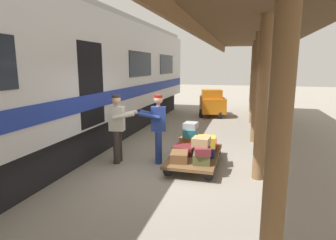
{
  "coord_description": "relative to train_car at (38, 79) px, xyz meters",
  "views": [
    {
      "loc": [
        -1.49,
        6.13,
        2.4
      ],
      "look_at": [
        0.22,
        -0.18,
        1.15
      ],
      "focal_mm": 30.49,
      "sensor_mm": 36.0,
      "label": 1
    }
  ],
  "objects": [
    {
      "name": "luggage_cart",
      "position": [
        -3.94,
        -0.48,
        -1.82
      ],
      "size": [
        1.13,
        2.18,
        0.28
      ],
      "color": "brown",
      "rests_on": "ground_plane"
    },
    {
      "name": "suitcase_olive_duffel",
      "position": [
        -4.19,
        0.12,
        -1.66
      ],
      "size": [
        0.42,
        0.52,
        0.23
      ],
      "primitive_type": "cube",
      "rotation": [
        0.0,
        0.0,
        0.12
      ],
      "color": "brown",
      "rests_on": "luggage_cart"
    },
    {
      "name": "suitcase_red_plastic",
      "position": [
        -4.19,
        -1.08,
        -1.68
      ],
      "size": [
        0.48,
        0.62,
        0.2
      ],
      "primitive_type": "cube",
      "rotation": [
        0.0,
        0.0,
        0.11
      ],
      "color": "#AD231E",
      "rests_on": "luggage_cart"
    },
    {
      "name": "suitcase_burgundy_valise",
      "position": [
        -4.2,
        0.11,
        -1.47
      ],
      "size": [
        0.45,
        0.62,
        0.16
      ],
      "primitive_type": "cube",
      "rotation": [
        0.0,
        0.0,
        0.22
      ],
      "color": "maroon",
      "rests_on": "suitcase_olive_duffel"
    },
    {
      "name": "suitcase_brown_leather",
      "position": [
        -3.68,
        0.12,
        -1.68
      ],
      "size": [
        0.45,
        0.57,
        0.21
      ],
      "primitive_type": "cube",
      "rotation": [
        0.0,
        0.0,
        0.15
      ],
      "color": "brown",
      "rests_on": "luggage_cart"
    },
    {
      "name": "ground_plane",
      "position": [
        -3.56,
        0.0,
        -2.06
      ],
      "size": [
        60.0,
        60.0,
        0.0
      ],
      "primitive_type": "plane",
      "color": "gray"
    },
    {
      "name": "train_car",
      "position": [
        0.0,
        0.0,
        0.0
      ],
      "size": [
        3.02,
        19.22,
        4.0
      ],
      "color": "#B7BABF",
      "rests_on": "ground_plane"
    },
    {
      "name": "suitcase_navy_fabric",
      "position": [
        -4.19,
        -0.48,
        -1.67
      ],
      "size": [
        0.48,
        0.6,
        0.22
      ],
      "primitive_type": "cube",
      "rotation": [
        0.0,
        0.0,
        0.06
      ],
      "color": "navy",
      "rests_on": "luggage_cart"
    },
    {
      "name": "suitcase_teal_softside",
      "position": [
        -3.69,
        -1.07,
        -1.4
      ],
      "size": [
        0.43,
        0.55,
        0.21
      ],
      "primitive_type": "cube",
      "rotation": [
        0.0,
        0.0,
        0.16
      ],
      "color": "#1E666B",
      "rests_on": "suitcase_orange_carryall"
    },
    {
      "name": "baggage_tug",
      "position": [
        -3.55,
        -7.51,
        -1.43
      ],
      "size": [
        1.46,
        1.91,
        1.3
      ],
      "color": "orange",
      "rests_on": "ground_plane"
    },
    {
      "name": "suitcase_orange_carryall",
      "position": [
        -3.68,
        -1.08,
        -1.64
      ],
      "size": [
        0.47,
        0.51,
        0.27
      ],
      "primitive_type": "cube",
      "rotation": [
        0.0,
        0.0,
        -0.12
      ],
      "color": "#CC6B23",
      "rests_on": "luggage_cart"
    },
    {
      "name": "suitcase_gray_aluminum",
      "position": [
        -3.71,
        -1.1,
        -1.21
      ],
      "size": [
        0.36,
        0.43,
        0.16
      ],
      "primitive_type": "cube",
      "rotation": [
        0.0,
        0.0,
        -0.08
      ],
      "color": "#9EA0A5",
      "rests_on": "suitcase_teal_softside"
    },
    {
      "name": "porter_by_door",
      "position": [
        -2.05,
        -0.18,
        -1.14
      ],
      "size": [
        0.7,
        0.48,
        1.7
      ],
      "color": "#332D28",
      "rests_on": "ground_plane"
    },
    {
      "name": "porter_in_overalls",
      "position": [
        -3.0,
        -0.44,
        -1.14
      ],
      "size": [
        0.72,
        0.54,
        1.7
      ],
      "color": "navy",
      "rests_on": "ground_plane"
    },
    {
      "name": "platform_canopy",
      "position": [
        -5.33,
        0.0,
        1.21
      ],
      "size": [
        3.2,
        19.78,
        3.56
      ],
      "color": "brown",
      "rests_on": "ground_plane"
    },
    {
      "name": "suitcase_yellow_case",
      "position": [
        -4.22,
        -0.47,
        -1.44
      ],
      "size": [
        0.46,
        0.45,
        0.24
      ],
      "primitive_type": "cube",
      "rotation": [
        0.0,
        0.0,
        0.09
      ],
      "color": "gold",
      "rests_on": "suitcase_navy_fabric"
    },
    {
      "name": "suitcase_maroon_trunk",
      "position": [
        -3.68,
        -0.48,
        -1.68
      ],
      "size": [
        0.55,
        0.59,
        0.2
      ],
      "primitive_type": "cube",
      "rotation": [
        0.0,
        0.0,
        -0.1
      ],
      "color": "maroon",
      "rests_on": "luggage_cart"
    },
    {
      "name": "suitcase_tan_vintage",
      "position": [
        -4.17,
        0.08,
        -1.3
      ],
      "size": [
        0.39,
        0.41,
        0.18
      ],
      "primitive_type": "cube",
      "rotation": [
        0.0,
        0.0,
        -0.08
      ],
      "color": "tan",
      "rests_on": "suitcase_burgundy_valise"
    }
  ]
}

